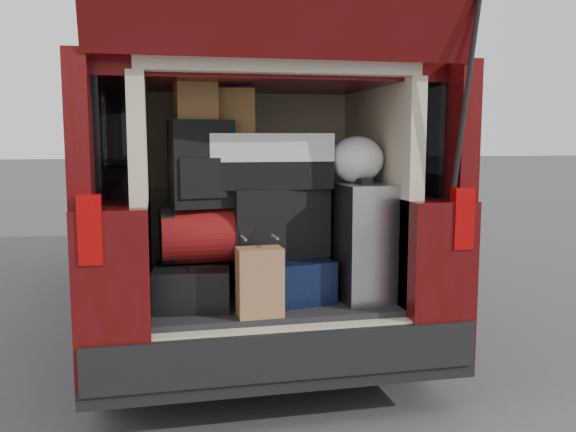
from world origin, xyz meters
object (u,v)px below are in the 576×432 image
(red_duffel, at_px, (205,235))
(black_soft_case, at_px, (276,222))
(twotone_duffel, at_px, (268,161))
(navy_hardshell, at_px, (281,277))
(black_hardshell, at_px, (193,283))
(kraft_bag, at_px, (260,282))
(backpack, at_px, (201,164))
(silver_roller, at_px, (360,241))

(red_duffel, xyz_separation_m, black_soft_case, (0.38, 0.04, 0.05))
(red_duffel, relative_size, twotone_duffel, 0.70)
(navy_hardshell, distance_m, twotone_duffel, 0.63)
(black_hardshell, distance_m, black_soft_case, 0.54)
(kraft_bag, distance_m, backpack, 0.68)
(backpack, bearing_deg, black_hardshell, 156.65)
(red_duffel, bearing_deg, twotone_duffel, 6.74)
(navy_hardshell, bearing_deg, silver_roller, -24.87)
(black_hardshell, distance_m, backpack, 0.62)
(silver_roller, bearing_deg, twotone_duffel, 157.81)
(kraft_bag, xyz_separation_m, backpack, (-0.25, 0.31, 0.56))
(silver_roller, distance_m, backpack, 0.93)
(silver_roller, xyz_separation_m, black_soft_case, (-0.43, 0.14, 0.10))
(navy_hardshell, height_order, backpack, backpack)
(black_hardshell, relative_size, navy_hardshell, 1.02)
(black_hardshell, relative_size, red_duffel, 1.15)
(twotone_duffel, bearing_deg, black_hardshell, -171.99)
(silver_roller, xyz_separation_m, kraft_bag, (-0.58, -0.23, -0.14))
(navy_hardshell, relative_size, red_duffel, 1.13)
(red_duffel, xyz_separation_m, backpack, (-0.01, -0.01, 0.37))
(silver_roller, distance_m, black_soft_case, 0.46)
(black_hardshell, height_order, silver_roller, silver_roller)
(silver_roller, bearing_deg, kraft_bag, -163.22)
(navy_hardshell, bearing_deg, black_soft_case, 106.47)
(black_soft_case, bearing_deg, navy_hardshell, -69.58)
(silver_roller, distance_m, twotone_duffel, 0.65)
(kraft_bag, bearing_deg, black_hardshell, 131.08)
(black_hardshell, bearing_deg, backpack, -8.09)
(navy_hardshell, bearing_deg, red_duffel, 168.20)
(red_duffel, height_order, black_soft_case, black_soft_case)
(kraft_bag, bearing_deg, twotone_duffel, 71.59)
(red_duffel, bearing_deg, black_hardshell, 178.81)
(twotone_duffel, bearing_deg, black_soft_case, -18.95)
(black_hardshell, xyz_separation_m, red_duffel, (0.07, 0.00, 0.25))
(black_hardshell, distance_m, twotone_duffel, 0.76)
(navy_hardshell, relative_size, twotone_duffel, 0.80)
(kraft_bag, height_order, twotone_duffel, twotone_duffel)
(black_hardshell, relative_size, silver_roller, 0.84)
(black_soft_case, bearing_deg, silver_roller, -25.22)
(silver_roller, height_order, red_duffel, silver_roller)
(navy_hardshell, xyz_separation_m, backpack, (-0.42, -0.01, 0.61))
(navy_hardshell, relative_size, backpack, 1.15)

